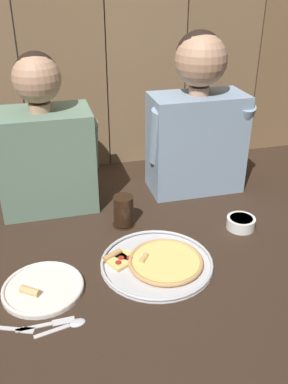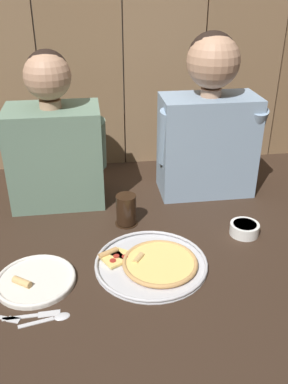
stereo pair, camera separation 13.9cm
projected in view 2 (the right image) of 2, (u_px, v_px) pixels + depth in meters
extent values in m
plane|color=#332319|center=(148.00, 254.00, 1.39)|extent=(3.20, 3.20, 0.00)
cylinder|color=silver|center=(151.00, 265.00, 1.34)|extent=(0.36, 0.36, 0.01)
torus|color=silver|center=(151.00, 263.00, 1.33)|extent=(0.36, 0.36, 0.01)
cylinder|color=#B23823|center=(160.00, 264.00, 1.33)|extent=(0.23, 0.23, 0.00)
cylinder|color=#F4D170|center=(160.00, 263.00, 1.33)|extent=(0.22, 0.22, 0.01)
torus|color=tan|center=(160.00, 263.00, 1.33)|extent=(0.24, 0.24, 0.01)
cube|color=#F4D170|center=(114.00, 259.00, 1.35)|extent=(0.09, 0.10, 0.01)
cylinder|color=tan|center=(108.00, 252.00, 1.37)|extent=(0.07, 0.05, 0.02)
cylinder|color=#A3281E|center=(113.00, 260.00, 1.33)|extent=(0.02, 0.02, 0.00)
cylinder|color=#A3281E|center=(116.00, 256.00, 1.35)|extent=(0.02, 0.02, 0.00)
cube|color=#F4D170|center=(126.00, 256.00, 1.36)|extent=(0.10, 0.09, 0.01)
cylinder|color=tan|center=(138.00, 259.00, 1.34)|extent=(0.04, 0.05, 0.02)
cylinder|color=#A3281E|center=(125.00, 257.00, 1.35)|extent=(0.02, 0.02, 0.00)
cylinder|color=white|center=(36.00, 281.00, 1.26)|extent=(0.24, 0.24, 0.01)
torus|color=white|center=(36.00, 279.00, 1.26)|extent=(0.24, 0.24, 0.01)
cylinder|color=tan|center=(22.00, 282.00, 1.23)|extent=(0.06, 0.05, 0.02)
cylinder|color=black|center=(127.00, 223.00, 1.56)|extent=(0.08, 0.08, 0.01)
cylinder|color=black|center=(126.00, 209.00, 1.53)|extent=(0.07, 0.07, 0.11)
cylinder|color=white|center=(244.00, 229.00, 1.49)|extent=(0.10, 0.10, 0.04)
cylinder|color=#B23823|center=(245.00, 226.00, 1.48)|extent=(0.08, 0.08, 0.02)
cube|color=silver|center=(14.00, 319.00, 1.13)|extent=(0.04, 0.03, 0.01)
cube|color=silver|center=(20.00, 317.00, 1.14)|extent=(0.10, 0.02, 0.01)
cube|color=silver|center=(49.00, 314.00, 1.15)|extent=(0.06, 0.02, 0.00)
cube|color=silver|center=(36.00, 322.00, 1.12)|extent=(0.10, 0.03, 0.01)
ellipsoid|color=silver|center=(62.00, 315.00, 1.14)|extent=(0.05, 0.04, 0.01)
cube|color=slate|center=(56.00, 156.00, 1.63)|extent=(0.36, 0.23, 0.39)
cylinder|color=tan|center=(50.00, 104.00, 1.53)|extent=(0.08, 0.08, 0.03)
sphere|color=tan|center=(47.00, 76.00, 1.49)|extent=(0.17, 0.17, 0.17)
sphere|color=black|center=(47.00, 72.00, 1.49)|extent=(0.16, 0.16, 0.16)
cylinder|color=slate|center=(11.00, 148.00, 1.55)|extent=(0.08, 0.13, 0.22)
cylinder|color=slate|center=(96.00, 144.00, 1.59)|extent=(0.08, 0.13, 0.23)
cube|color=#849EB7|center=(207.00, 146.00, 1.70)|extent=(0.38, 0.20, 0.41)
cylinder|color=tan|center=(211.00, 92.00, 1.60)|extent=(0.08, 0.08, 0.03)
sphere|color=tan|center=(213.00, 61.00, 1.55)|extent=(0.20, 0.20, 0.20)
sphere|color=black|center=(212.00, 56.00, 1.55)|extent=(0.18, 0.18, 0.18)
cylinder|color=#849EB7|center=(168.00, 137.00, 1.62)|extent=(0.08, 0.12, 0.23)
cylinder|color=#849EB7|center=(252.00, 133.00, 1.66)|extent=(0.08, 0.15, 0.24)
cube|color=#826344|center=(79.00, 36.00, 1.77)|extent=(0.36, 0.03, 1.17)
cube|color=#866749|center=(165.00, 35.00, 1.81)|extent=(0.36, 0.03, 1.17)
cube|color=#826344|center=(246.00, 33.00, 1.86)|extent=(0.36, 0.03, 1.17)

